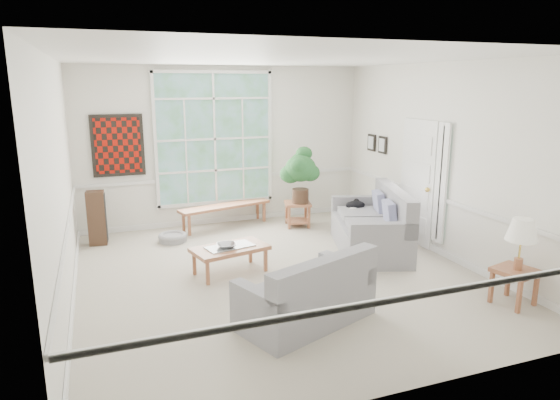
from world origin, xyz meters
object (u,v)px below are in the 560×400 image
at_px(coffee_table, 230,260).
at_px(end_table, 298,214).
at_px(side_table, 514,286).
at_px(loveseat_right, 370,220).
at_px(loveseat_front, 306,287).

xyz_separation_m(coffee_table, end_table, (1.83, 1.90, 0.04)).
distance_m(coffee_table, side_table, 3.76).
bearing_deg(loveseat_right, side_table, -57.29).
height_order(end_table, side_table, end_table).
relative_size(loveseat_right, end_table, 4.05).
distance_m(loveseat_front, coffee_table, 1.82).
bearing_deg(end_table, side_table, -73.81).
xyz_separation_m(loveseat_right, loveseat_front, (-1.96, -1.93, -0.10)).
bearing_deg(loveseat_right, loveseat_front, -117.68).
height_order(coffee_table, end_table, end_table).
bearing_deg(side_table, end_table, 106.19).
bearing_deg(side_table, loveseat_front, 169.74).
xyz_separation_m(coffee_table, side_table, (3.03, -2.23, 0.03)).
xyz_separation_m(loveseat_front, side_table, (2.60, -0.47, -0.19)).
distance_m(loveseat_right, coffee_table, 2.41).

